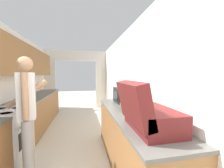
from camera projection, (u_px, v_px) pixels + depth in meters
name	position (u px, v px, depth m)	size (l,w,h in m)	color
wall_left	(7.00, 73.00, 2.79)	(0.38, 7.78, 2.50)	white
wall_right	(133.00, 85.00, 2.93)	(0.06, 7.78, 2.50)	white
wall_far_with_doorway	(76.00, 75.00, 5.88)	(2.97, 0.06, 2.50)	white
counter_left	(35.00, 113.00, 3.67)	(0.62, 4.11, 0.89)	brown
counter_right	(130.00, 139.00, 2.16)	(0.62, 2.37, 0.89)	brown
range_oven	(5.00, 137.00, 2.22)	(0.66, 0.78, 1.03)	white
person	(27.00, 114.00, 1.88)	(0.55, 0.43, 1.70)	#9E9E9E
suitcase	(146.00, 113.00, 1.42)	(0.52, 0.66, 0.51)	#5B1919
microwave	(123.00, 95.00, 2.88)	(0.34, 0.49, 0.30)	black
book_stack	(129.00, 107.00, 2.19)	(0.24, 0.29, 0.10)	#33894C
knife	(17.00, 103.00, 2.71)	(0.15, 0.33, 0.02)	#B7B7BC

